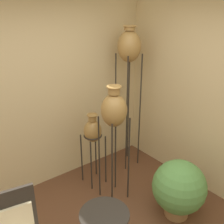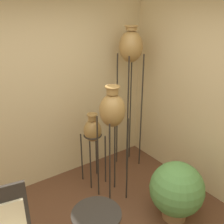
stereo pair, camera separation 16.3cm
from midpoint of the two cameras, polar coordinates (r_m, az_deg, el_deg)
The scene contains 5 objects.
wall_back at distance 3.57m, azimuth -15.91°, elevation 3.70°, with size 7.58×0.06×2.70m.
vase_stand_tall at distance 3.77m, azimuth 5.38°, elevation 13.29°, with size 0.33×0.33×2.18m.
vase_stand_medium at distance 3.12m, azimuth 1.59°, elevation 0.07°, with size 0.32×0.32×1.58m.
vase_stand_short at distance 3.62m, azimuth -2.95°, elevation -4.28°, with size 0.27×0.27×1.08m.
potted_plant at distance 3.35m, azimuth 15.30°, elevation -16.10°, with size 0.65×0.65×0.75m.
Camera 2 is at (-1.01, -1.45, 2.45)m, focal length 42.00 mm.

